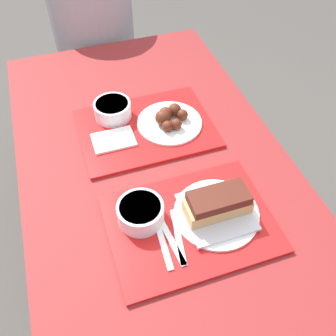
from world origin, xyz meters
TOP-DOWN VIEW (x-y plane):
  - ground_plane at (0.00, 0.00)m, footprint 12.00×12.00m
  - picnic_table at (0.00, 0.00)m, footprint 0.83×1.69m
  - picnic_bench_far at (0.00, 1.07)m, footprint 0.79×0.28m
  - tray_near at (0.02, -0.14)m, footprint 0.45×0.33m
  - tray_far at (0.02, 0.26)m, footprint 0.45×0.33m
  - bowl_coleslaw_near at (-0.10, -0.09)m, footprint 0.13×0.13m
  - brisket_sandwich_plate at (0.10, -0.14)m, footprint 0.24×0.24m
  - plastic_fork_near at (-0.05, -0.18)m, footprint 0.03×0.17m
  - plastic_knife_near at (-0.02, -0.18)m, footprint 0.04×0.17m
  - plastic_spoon_near at (-0.07, -0.18)m, footprint 0.03×0.17m
  - condiment_packet at (0.03, -0.07)m, footprint 0.04×0.03m
  - bowl_coleslaw_far at (-0.08, 0.35)m, footprint 0.13×0.13m
  - wings_plate_far at (0.10, 0.25)m, footprint 0.22×0.22m
  - napkin_far at (-0.10, 0.23)m, footprint 0.14×0.10m
  - person_seated_across at (-0.02, 1.07)m, footprint 0.39×0.39m

SIDE VIEW (x-z plane):
  - ground_plane at x=0.00m, z-range 0.00..0.00m
  - picnic_bench_far at x=0.00m, z-range 0.16..0.63m
  - picnic_table at x=0.00m, z-range 0.29..1.07m
  - person_seated_across at x=-0.02m, z-range 0.40..1.11m
  - tray_near at x=0.02m, z-range 0.78..0.79m
  - tray_far at x=0.02m, z-range 0.78..0.79m
  - plastic_fork_near at x=-0.05m, z-range 0.79..0.80m
  - plastic_knife_near at x=-0.02m, z-range 0.79..0.80m
  - plastic_spoon_near at x=-0.07m, z-range 0.79..0.80m
  - condiment_packet at x=0.03m, z-range 0.79..0.80m
  - napkin_far at x=-0.10m, z-range 0.79..0.80m
  - wings_plate_far at x=0.10m, z-range 0.78..0.84m
  - bowl_coleslaw_near at x=-0.10m, z-range 0.79..0.85m
  - bowl_coleslaw_far at x=-0.08m, z-range 0.79..0.85m
  - brisket_sandwich_plate at x=0.10m, z-range 0.78..0.87m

